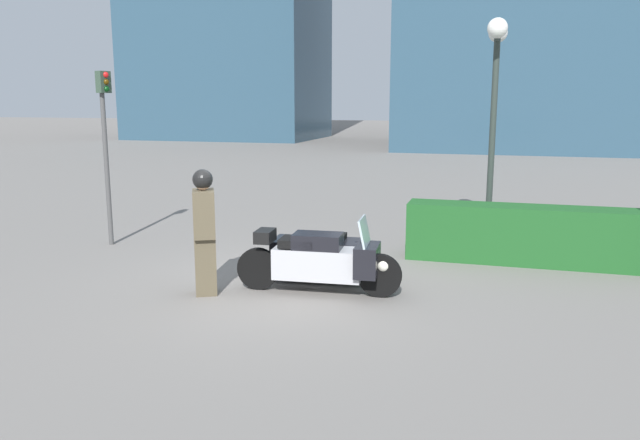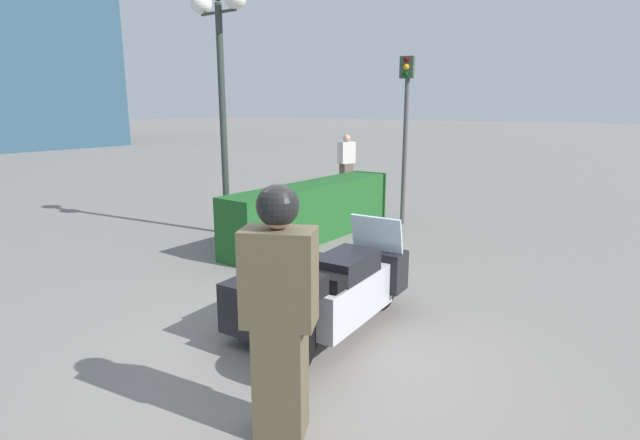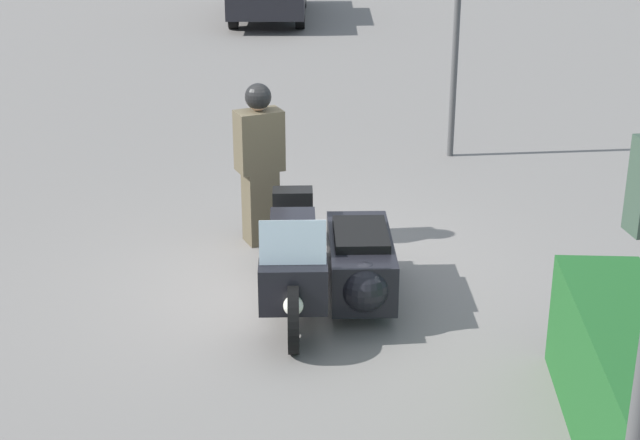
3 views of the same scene
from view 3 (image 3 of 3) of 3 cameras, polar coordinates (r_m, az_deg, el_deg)
The scene contains 5 objects.
ground_plane at distance 10.30m, azimuth -0.66°, elevation -3.14°, with size 160.00×160.00×0.00m, color slate.
police_motorcycle at distance 9.44m, azimuth 0.52°, elevation -2.49°, with size 2.45×1.29×1.15m.
officer_rider at distance 10.77m, azimuth -3.53°, elevation 3.49°, with size 0.49×0.58×1.82m.
traffic_light_near at distance 4.49m, azimuth 18.13°, elevation -8.96°, with size 0.22×0.28×3.24m.
traffic_light_far at distance 13.58m, azimuth 8.01°, elevation 12.51°, with size 0.22×0.28×3.32m.
Camera 3 is at (9.31, 0.58, 4.37)m, focal length 55.00 mm.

